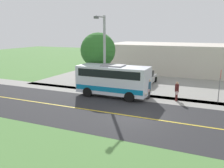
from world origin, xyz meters
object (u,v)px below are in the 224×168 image
street_light_pole (104,52)px  tree_curbside (98,50)px  stop_sign (220,80)px  parked_car_near (145,78)px  pedestrian_waiting (149,88)px  commercial_building (174,58)px  pedestrian_with_bags (177,91)px  shuttle_bus_front (113,79)px

street_light_pole → tree_curbside: 3.17m
stop_sign → parked_car_near: bearing=-121.9°
pedestrian_waiting → stop_sign: (-1.14, 5.77, 0.99)m
commercial_building → street_light_pole: bearing=-13.0°
pedestrian_with_bags → commercial_building: bearing=-169.3°
tree_curbside → street_light_pole: bearing=37.0°
pedestrian_with_bags → commercial_building: size_ratio=0.09×
shuttle_bus_front → commercial_building: size_ratio=0.35×
parked_car_near → shuttle_bus_front: bearing=-10.7°
pedestrian_with_bags → street_light_pole: 7.54m
commercial_building → stop_sign: bearing=22.7°
pedestrian_with_bags → tree_curbside: 9.49m
pedestrian_with_bags → stop_sign: bearing=102.9°
parked_car_near → tree_curbside: bearing=-49.6°
stop_sign → parked_car_near: (-4.90, -7.88, -1.28)m
pedestrian_with_bags → tree_curbside: tree_curbside is taller
shuttle_bus_front → stop_sign: 9.24m
street_light_pole → parked_car_near: street_light_pole is taller
tree_curbside → parked_car_near: bearing=130.4°
street_light_pole → commercial_building: (-16.53, 3.80, -2.06)m
commercial_building → pedestrian_with_bags: bearing=10.7°
pedestrian_with_bags → pedestrian_waiting: (0.37, -2.39, 0.05)m
stop_sign → tree_curbside: tree_curbside is taller
shuttle_bus_front → commercial_building: 17.08m
shuttle_bus_front → street_light_pole: bearing=-106.7°
stop_sign → parked_car_near: stop_sign is taller
pedestrian_with_bags → pedestrian_waiting: bearing=-81.2°
pedestrian_waiting → commercial_building: commercial_building is taller
parked_car_near → stop_sign: bearing=58.1°
shuttle_bus_front → stop_sign: bearing=99.7°
shuttle_bus_front → tree_curbside: size_ratio=1.16×
stop_sign → tree_curbside: bearing=-96.1°
street_light_pole → parked_car_near: size_ratio=1.67×
pedestrian_with_bags → pedestrian_waiting: size_ratio=0.95×
shuttle_bus_front → parked_car_near: size_ratio=1.53×
shuttle_bus_front → stop_sign: shuttle_bus_front is taller
parked_car_near → tree_curbside: tree_curbside is taller
street_light_pole → commercial_building: bearing=167.0°
shuttle_bus_front → street_light_pole: (-0.33, -1.10, 2.47)m
parked_car_near → commercial_building: commercial_building is taller
pedestrian_with_bags → tree_curbside: (-2.07, -8.74, 3.07)m
tree_curbside → pedestrian_with_bags: bearing=76.7°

